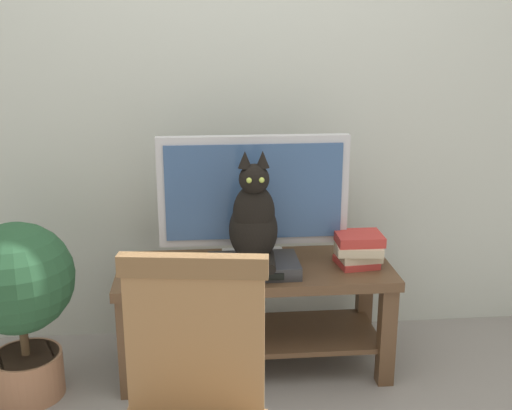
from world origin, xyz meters
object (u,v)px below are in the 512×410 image
at_px(media_box, 253,266).
at_px(cat, 254,220).
at_px(tv_stand, 255,296).
at_px(potted_plant, 19,294).
at_px(tv, 254,196).
at_px(book_stack, 358,249).
at_px(wooden_chair, 191,409).

relative_size(media_box, cat, 0.80).
relative_size(tv_stand, potted_plant, 1.58).
distance_m(tv, cat, 0.16).
height_order(media_box, cat, cat).
height_order(tv, book_stack, tv).
xyz_separation_m(tv, cat, (-0.01, -0.14, -0.07)).
bearing_deg(media_box, wooden_chair, -103.86).
relative_size(media_box, potted_plant, 0.51).
distance_m(tv_stand, book_stack, 0.51).
height_order(media_box, potted_plant, potted_plant).
distance_m(wooden_chair, potted_plant, 1.22).
bearing_deg(tv, tv_stand, -90.03).
relative_size(tv_stand, media_box, 3.11).
relative_size(media_box, book_stack, 1.82).
distance_m(media_box, cat, 0.22).
bearing_deg(book_stack, media_box, -174.45).
relative_size(cat, book_stack, 2.27).
distance_m(book_stack, potted_plant, 1.46).
bearing_deg(tv_stand, cat, -98.43).
xyz_separation_m(tv_stand, wooden_chair, (-0.27, -1.13, 0.19)).
bearing_deg(potted_plant, cat, 3.82).
relative_size(tv_stand, wooden_chair, 1.29).
bearing_deg(tv_stand, tv, 89.97).
bearing_deg(potted_plant, media_box, 4.61).
relative_size(tv, wooden_chair, 0.89).
bearing_deg(cat, tv_stand, 81.57).
relative_size(tv_stand, tv, 1.45).
xyz_separation_m(cat, book_stack, (0.47, 0.06, -0.17)).
bearing_deg(media_box, potted_plant, -175.39).
relative_size(book_stack, potted_plant, 0.28).
distance_m(media_box, wooden_chair, 1.09).
xyz_separation_m(media_box, wooden_chair, (-0.26, -1.06, 0.01)).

